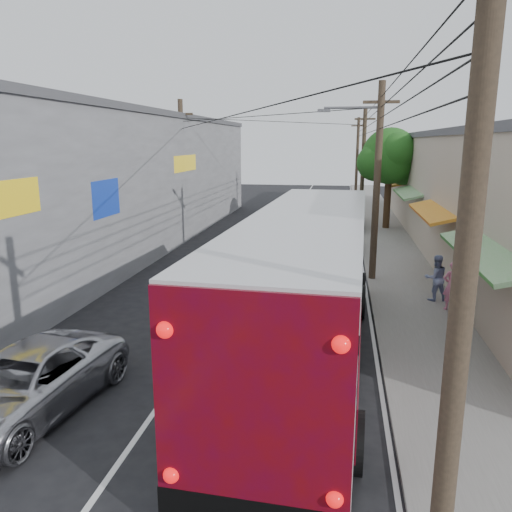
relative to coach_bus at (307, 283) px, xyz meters
The scene contains 13 objects.
ground 6.26m from the coach_bus, 120.47° to the right, with size 120.00×120.00×0.00m, color black.
sidewalk 15.42m from the coach_bus, 76.79° to the left, with size 3.00×80.00×0.12m, color slate.
building_right 18.72m from the coach_bus, 64.70° to the left, with size 7.09×40.00×6.25m.
building_left 17.35m from the coach_bus, 131.75° to the left, with size 7.20×36.00×7.25m.
utility_poles 15.36m from the coach_bus, 89.54° to the left, with size 11.80×45.28×8.00m.
street_tree 21.43m from the coach_bus, 79.52° to the left, with size 4.40×4.00×6.60m.
coach_bus is the anchor object (origin of this frame).
jeepney 7.12m from the coach_bus, 144.09° to the right, with size 2.35×5.10×1.42m, color #B8B8BF.
parked_suv 12.98m from the coach_bus, 86.47° to the left, with size 2.07×5.08×1.47m, color #9A9AA2.
parked_car_mid 19.96m from the coach_bus, 85.71° to the left, with size 1.54×3.82×1.30m, color #26272B.
parked_car_far 23.38m from the coach_bus, 88.05° to the left, with size 1.59×4.56×1.50m, color black.
pedestrian_near 6.34m from the coach_bus, 42.65° to the left, with size 0.61×0.40×1.68m, color pink.
pedestrian_far 6.79m from the coach_bus, 50.79° to the left, with size 0.81×0.63×1.67m, color #8290BD.
Camera 1 is at (3.80, -7.70, 5.69)m, focal length 35.00 mm.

